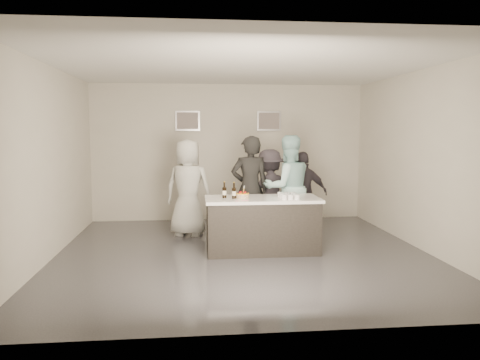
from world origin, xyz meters
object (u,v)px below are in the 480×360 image
(person_guest_right, at_px, (303,194))
(person_main_black, at_px, (250,188))
(person_guest_back, at_px, (270,191))
(beer_bottle_b, at_px, (234,191))
(person_main_blue, at_px, (288,188))
(cake, at_px, (242,196))
(person_guest_left, at_px, (188,188))
(bar_counter, at_px, (262,225))
(beer_bottle_a, at_px, (224,190))

(person_guest_right, bearing_deg, person_main_black, 13.67)
(person_guest_right, relative_size, person_guest_back, 0.98)
(person_main_black, distance_m, person_guest_back, 0.71)
(beer_bottle_b, distance_m, person_guest_back, 1.67)
(person_main_blue, bearing_deg, cake, 33.91)
(beer_bottle_b, relative_size, person_guest_left, 0.14)
(person_main_blue, height_order, person_guest_left, person_main_blue)
(beer_bottle_b, height_order, person_main_blue, person_main_blue)
(bar_counter, height_order, beer_bottle_b, beer_bottle_b)
(bar_counter, distance_m, person_main_blue, 1.16)
(beer_bottle_b, bearing_deg, person_main_black, 67.66)
(bar_counter, distance_m, person_main_black, 0.99)
(bar_counter, relative_size, person_guest_right, 1.17)
(person_main_black, bearing_deg, person_guest_left, -27.62)
(beer_bottle_b, distance_m, person_main_black, 0.98)
(bar_counter, relative_size, person_main_black, 0.98)
(person_main_blue, bearing_deg, bar_counter, 45.47)
(person_guest_left, height_order, person_guest_back, person_guest_left)
(beer_bottle_b, bearing_deg, person_main_blue, 40.39)
(cake, bearing_deg, bar_counter, 3.95)
(person_main_black, xyz_separation_m, person_guest_right, (1.06, 0.31, -0.15))
(bar_counter, xyz_separation_m, person_guest_left, (-1.21, 1.34, 0.46))
(beer_bottle_a, height_order, person_main_blue, person_main_blue)
(person_guest_left, height_order, person_guest_right, person_guest_left)
(beer_bottle_a, xyz_separation_m, person_guest_back, (0.97, 1.35, -0.21))
(bar_counter, height_order, person_guest_back, person_guest_back)
(bar_counter, height_order, person_main_blue, person_main_blue)
(beer_bottle_a, xyz_separation_m, person_main_blue, (1.22, 0.82, -0.08))
(bar_counter, bearing_deg, cake, -176.05)
(cake, height_order, beer_bottle_b, beer_bottle_b)
(bar_counter, height_order, beer_bottle_a, beer_bottle_a)
(person_guest_back, bearing_deg, person_guest_right, 140.98)
(beer_bottle_a, relative_size, person_guest_left, 0.14)
(person_main_blue, xyz_separation_m, person_guest_left, (-1.81, 0.48, -0.04))
(person_main_blue, height_order, person_guest_right, person_main_blue)
(beer_bottle_a, height_order, person_guest_right, person_guest_right)
(bar_counter, bearing_deg, person_guest_back, 75.79)
(beer_bottle_a, distance_m, person_guest_back, 1.67)
(person_main_black, bearing_deg, beer_bottle_a, 53.31)
(beer_bottle_b, bearing_deg, beer_bottle_a, 148.21)
(bar_counter, relative_size, beer_bottle_a, 7.15)
(person_guest_right, bearing_deg, bar_counter, 47.58)
(bar_counter, xyz_separation_m, beer_bottle_b, (-0.47, -0.06, 0.58))
(person_guest_left, bearing_deg, person_main_blue, -178.72)
(bar_counter, distance_m, cake, 0.59)
(cake, bearing_deg, beer_bottle_b, -166.44)
(bar_counter, bearing_deg, person_guest_left, 132.28)
(person_main_blue, distance_m, person_guest_back, 0.60)
(cake, xyz_separation_m, person_guest_right, (1.29, 1.18, -0.14))
(bar_counter, height_order, person_main_black, person_main_black)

